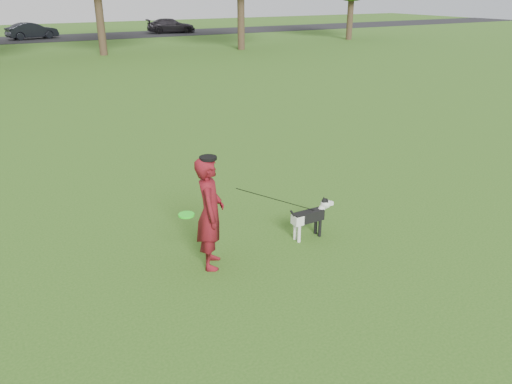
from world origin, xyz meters
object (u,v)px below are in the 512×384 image
man (210,213)px  car_right (171,26)px  dog (311,215)px  car_mid (32,31)px

man → car_right: (14.30, 40.25, -0.20)m
car_right → man: bearing=172.1°
dog → car_right: (12.44, 40.23, 0.25)m
man → car_mid: 40.31m
man → car_mid: size_ratio=0.44×
man → car_right: 42.71m
dog → car_mid: bearing=89.4°
dog → car_mid: size_ratio=0.23×
dog → car_mid: 40.24m
man → dog: 1.91m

